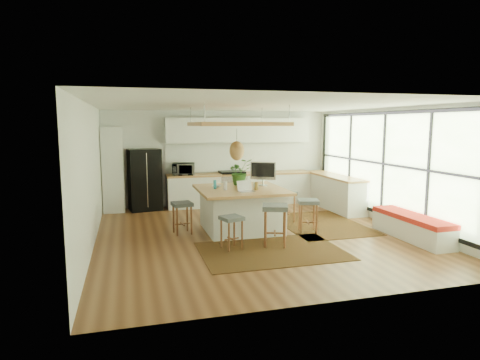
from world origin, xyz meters
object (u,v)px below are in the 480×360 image
object	(u,v)px
stool_left_side	(182,217)
microwave	(183,168)
stool_right_back	(284,208)
laptop	(247,186)
fridge	(145,176)
monitor	(263,174)
stool_near_left	(232,231)
island_plant	(240,175)
island	(241,209)
stool_near_right	(275,228)
stool_right_front	(308,216)

from	to	relation	value
stool_left_side	microwave	distance (m)	2.84
stool_right_back	laptop	xyz separation A→B (m)	(-1.19, -0.87, 0.70)
fridge	monitor	distance (m)	3.57
stool_right_back	monitor	world-z (taller)	monitor
stool_near_left	monitor	size ratio (longest dim) A/B	1.06
monitor	microwave	xyz separation A→B (m)	(-1.47, 2.49, -0.06)
stool_right_back	microwave	size ratio (longest dim) A/B	1.25
microwave	island_plant	distance (m)	2.45
island	stool_near_right	bearing A→B (deg)	-76.60
fridge	stool_right_back	world-z (taller)	fridge
stool_near_left	stool_right_back	world-z (taller)	stool_right_back
monitor	island_plant	size ratio (longest dim) A/B	0.99
stool_right_front	stool_near_left	bearing A→B (deg)	-158.55
stool_near_right	island_plant	size ratio (longest dim) A/B	1.32
stool_near_left	island	bearing A→B (deg)	67.45
island	stool_right_back	size ratio (longest dim) A/B	2.47
microwave	island	bearing A→B (deg)	-62.12
stool_near_right	monitor	bearing A→B (deg)	79.84
island	island_plant	xyz separation A→B (m)	(0.12, 0.52, 0.70)
fridge	stool_right_front	distance (m)	4.71
stool_near_right	microwave	bearing A→B (deg)	106.34
stool_right_back	island_plant	size ratio (longest dim) A/B	1.24
stool_right_back	microwave	xyz separation A→B (m)	(-2.06, 2.34, 0.77)
laptop	fridge	bearing A→B (deg)	111.77
stool_right_back	stool_left_side	xyz separation A→B (m)	(-2.46, -0.36, 0.00)
island	island_plant	world-z (taller)	island_plant
stool_right_back	microwave	distance (m)	3.22
stool_near_right	island	bearing A→B (deg)	103.40
stool_left_side	laptop	size ratio (longest dim) A/B	1.99
stool_right_back	stool_left_side	world-z (taller)	stool_right_back
monitor	microwave	size ratio (longest dim) A/B	0.99
stool_near_left	microwave	size ratio (longest dim) A/B	1.04
stool_right_back	island_plant	world-z (taller)	island_plant
island_plant	stool_near_left	bearing A→B (deg)	-109.85
island_plant	monitor	bearing A→B (deg)	-28.71
island	laptop	world-z (taller)	laptop
fridge	stool_left_side	size ratio (longest dim) A/B	2.45
stool_near_left	laptop	size ratio (longest dim) A/B	1.84
stool_near_left	stool_near_right	world-z (taller)	stool_near_right
fridge	stool_near_right	xyz separation A→B (m)	(2.24, -4.08, -0.57)
stool_right_front	microwave	bearing A→B (deg)	123.78
stool_near_left	stool_left_side	bearing A→B (deg)	118.69
stool_near_left	stool_left_side	world-z (taller)	stool_left_side
stool_near_left	laptop	distance (m)	1.21
stool_near_right	stool_right_front	xyz separation A→B (m)	(1.03, 0.75, 0.00)
laptop	island_plant	xyz separation A→B (m)	(0.13, 0.99, 0.11)
stool_right_back	microwave	bearing A→B (deg)	131.30
laptop	microwave	world-z (taller)	microwave
stool_near_left	laptop	bearing A→B (deg)	57.55
laptop	monitor	bearing A→B (deg)	41.41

